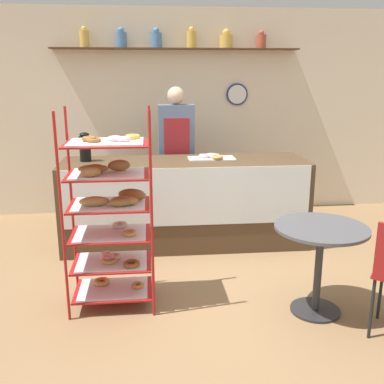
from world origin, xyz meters
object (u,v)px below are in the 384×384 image
(cafe_table, at_px, (320,248))
(donut_tray_counter, at_px, (212,157))
(person_worker, at_px, (176,152))
(coffee_carafe, at_px, (85,147))
(pastry_rack, at_px, (112,213))

(cafe_table, bearing_deg, donut_tray_counter, 110.28)
(person_worker, relative_size, donut_tray_counter, 3.35)
(cafe_table, distance_m, coffee_carafe, 2.68)
(pastry_rack, xyz_separation_m, person_worker, (0.65, 1.90, 0.14))
(cafe_table, height_order, coffee_carafe, coffee_carafe)
(donut_tray_counter, bearing_deg, person_worker, 125.55)
(cafe_table, relative_size, coffee_carafe, 2.34)
(cafe_table, xyz_separation_m, donut_tray_counter, (-0.63, 1.69, 0.42))
(pastry_rack, height_order, cafe_table, pastry_rack)
(pastry_rack, height_order, donut_tray_counter, pastry_rack)
(coffee_carafe, height_order, donut_tray_counter, coffee_carafe)
(person_worker, height_order, coffee_carafe, person_worker)
(pastry_rack, relative_size, donut_tray_counter, 3.17)
(cafe_table, height_order, donut_tray_counter, donut_tray_counter)
(pastry_rack, relative_size, coffee_carafe, 5.21)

